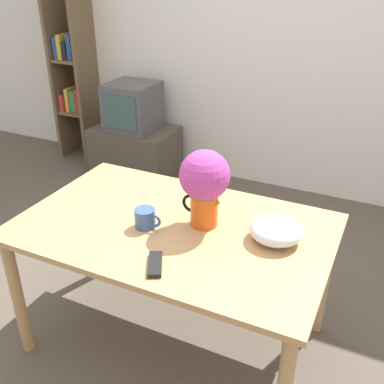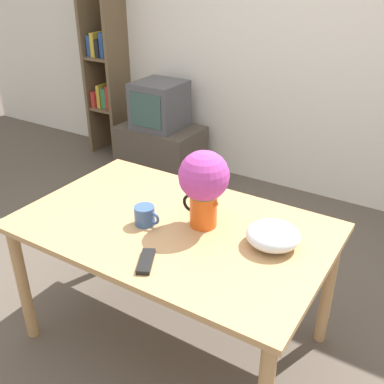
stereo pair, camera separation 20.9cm
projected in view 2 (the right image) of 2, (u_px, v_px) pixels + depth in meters
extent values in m
plane|color=brown|center=(163.00, 321.00, 2.59)|extent=(12.00, 12.00, 0.00)
cube|color=silver|center=(308.00, 39.00, 3.51)|extent=(8.00, 0.05, 2.60)
cube|color=tan|center=(173.00, 227.00, 2.15)|extent=(1.48, 0.93, 0.03)
cylinder|color=tan|center=(23.00, 284.00, 2.34)|extent=(0.06, 0.06, 0.70)
cylinder|color=tan|center=(123.00, 217.00, 2.95)|extent=(0.06, 0.06, 0.70)
cylinder|color=tan|center=(328.00, 288.00, 2.31)|extent=(0.06, 0.06, 0.70)
cylinder|color=#E05619|center=(203.00, 209.00, 2.10)|extent=(0.13, 0.13, 0.18)
cone|color=#E05619|center=(214.00, 200.00, 2.05)|extent=(0.05, 0.05, 0.04)
torus|color=black|center=(191.00, 203.00, 2.13)|extent=(0.09, 0.02, 0.09)
sphere|color=#3D7033|center=(204.00, 184.00, 2.04)|extent=(0.18, 0.18, 0.18)
sphere|color=#B23D99|center=(204.00, 176.00, 2.02)|extent=(0.23, 0.23, 0.23)
cylinder|color=#385689|center=(145.00, 215.00, 2.13)|extent=(0.10, 0.10, 0.09)
torus|color=#385689|center=(153.00, 218.00, 2.10)|extent=(0.07, 0.01, 0.07)
ellipsoid|color=silver|center=(273.00, 235.00, 1.96)|extent=(0.24, 0.24, 0.10)
cube|color=black|center=(146.00, 261.00, 1.87)|extent=(0.12, 0.17, 0.02)
cube|color=#4C4238|center=(161.00, 150.00, 4.29)|extent=(0.75, 0.50, 0.47)
cube|color=#4C4C51|center=(160.00, 105.00, 4.08)|extent=(0.42, 0.42, 0.42)
cube|color=#33514C|center=(145.00, 111.00, 3.92)|extent=(0.33, 0.01, 0.30)
cube|color=brown|center=(94.00, 69.00, 4.58)|extent=(0.04, 0.33, 1.70)
cube|color=brown|center=(118.00, 73.00, 4.43)|extent=(0.04, 0.33, 1.70)
cube|color=brown|center=(117.00, 68.00, 4.63)|extent=(0.35, 0.01, 1.70)
cube|color=brown|center=(109.00, 108.00, 4.68)|extent=(0.28, 0.30, 0.03)
cube|color=#B72D28|center=(101.00, 97.00, 4.68)|extent=(0.05, 0.26, 0.16)
cube|color=gold|center=(105.00, 95.00, 4.64)|extent=(0.04, 0.21, 0.23)
cube|color=#337A4C|center=(109.00, 97.00, 4.61)|extent=(0.06, 0.19, 0.20)
cube|color=#B72D28|center=(113.00, 96.00, 4.58)|extent=(0.05, 0.19, 0.23)
cube|color=brown|center=(105.00, 57.00, 4.45)|extent=(0.28, 0.30, 0.03)
cube|color=#284C8E|center=(96.00, 45.00, 4.43)|extent=(0.04, 0.22, 0.20)
cube|color=gold|center=(100.00, 44.00, 4.40)|extent=(0.05, 0.23, 0.23)
cube|color=black|center=(104.00, 47.00, 4.39)|extent=(0.04, 0.22, 0.17)
cube|color=#284C8E|center=(108.00, 44.00, 4.35)|extent=(0.05, 0.20, 0.23)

